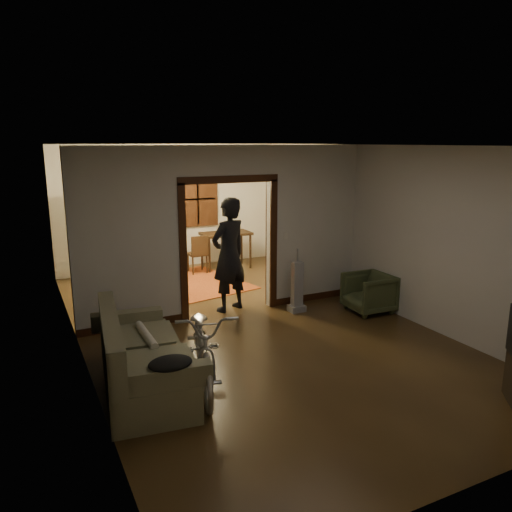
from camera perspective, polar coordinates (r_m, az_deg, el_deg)
floor at (r=7.98m, az=-0.96°, el=-7.99°), size 5.00×8.50×0.01m
ceiling at (r=7.45m, az=-1.04°, el=12.55°), size 5.00×8.50×0.01m
wall_back at (r=11.54m, az=-10.04°, el=5.53°), size 5.00×0.02×2.80m
wall_left at (r=6.94m, az=-20.04°, el=0.07°), size 0.02×8.50×2.80m
wall_right at (r=8.93m, az=13.71°, el=3.23°), size 0.02×8.50×2.80m
partition_wall at (r=8.27m, az=-3.21°, el=2.82°), size 5.00×0.14×2.80m
door_casing at (r=8.33m, az=-3.18°, el=0.79°), size 1.74×0.20×2.32m
far_window at (r=11.69m, az=-6.70°, el=6.48°), size 0.98×0.06×1.28m
chandelier at (r=9.79m, az=-7.34°, el=9.92°), size 0.24×0.24×0.24m
light_switch at (r=8.68m, az=3.40°, el=2.30°), size 0.08×0.01×0.12m
sofa at (r=6.08m, az=-12.63°, el=-10.46°), size 1.16×2.14×0.94m
rolled_paper at (r=6.34m, az=-12.43°, el=-8.84°), size 0.10×0.82×0.10m
jacket at (r=5.19m, az=-9.76°, el=-11.98°), size 0.45×0.34×0.13m
bicycle at (r=6.04m, az=-5.98°, el=-9.94°), size 1.17×2.06×1.02m
armchair at (r=8.74m, az=12.76°, el=-4.13°), size 0.77×0.75×0.67m
vacuum at (r=8.53m, az=4.71°, el=-3.52°), size 0.32×0.28×0.88m
person at (r=8.46m, az=-3.12°, el=0.13°), size 0.83×0.68×1.95m
oriental_rug at (r=10.38m, az=-7.09°, el=-3.04°), size 2.16×2.59×0.02m
locker at (r=11.05m, az=-16.21°, el=2.41°), size 0.97×0.60×1.86m
globe at (r=10.91m, az=-16.55°, el=7.64°), size 0.26×0.26×0.26m
desk at (r=11.43m, az=-3.43°, el=0.60°), size 1.13×0.66×0.82m
desk_chair at (r=11.07m, az=-6.73°, el=0.23°), size 0.39×0.39×0.86m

